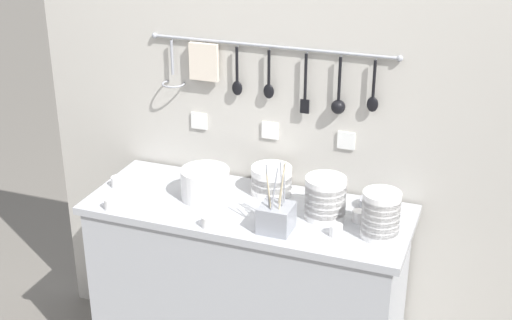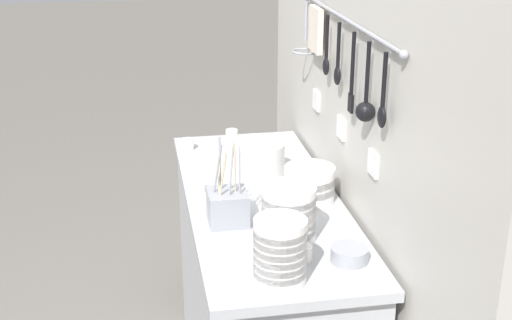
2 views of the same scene
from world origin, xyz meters
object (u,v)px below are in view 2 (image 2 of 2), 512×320
(cup_front_left, at_px, (303,253))
(cup_beside_plates, at_px, (232,135))
(plate_stack, at_px, (257,159))
(bowl_stack_back_corner, at_px, (280,251))
(bowl_stack_short_front, at_px, (289,214))
(steel_mixing_bowl, at_px, (349,254))
(cup_edge_near, at_px, (252,248))
(bowl_stack_nested_right, at_px, (309,184))
(cup_centre, at_px, (198,186))
(cup_back_left, at_px, (188,144))
(cutlery_caddy, at_px, (228,206))

(cup_front_left, relative_size, cup_beside_plates, 1.00)
(plate_stack, bearing_deg, bowl_stack_back_corner, -5.33)
(bowl_stack_short_front, distance_m, steel_mixing_bowl, 0.21)
(cup_edge_near, bearing_deg, cup_beside_plates, 175.14)
(cup_beside_plates, bearing_deg, plate_stack, 5.02)
(bowl_stack_nested_right, relative_size, bowl_stack_back_corner, 0.93)
(steel_mixing_bowl, xyz_separation_m, cup_beside_plates, (-1.03, -0.18, 0.00))
(bowl_stack_nested_right, height_order, cup_centre, bowl_stack_nested_right)
(cup_edge_near, distance_m, cup_beside_plates, 0.95)
(bowl_stack_nested_right, relative_size, cup_back_left, 3.44)
(bowl_stack_back_corner, relative_size, plate_stack, 0.90)
(bowl_stack_back_corner, bearing_deg, cup_front_left, 137.98)
(cup_front_left, bearing_deg, cup_beside_plates, -176.95)
(plate_stack, bearing_deg, cutlery_caddy, -23.37)
(bowl_stack_nested_right, height_order, cutlery_caddy, cutlery_caddy)
(bowl_stack_nested_right, relative_size, cup_front_left, 3.44)
(cutlery_caddy, bearing_deg, bowl_stack_short_front, 48.19)
(bowl_stack_nested_right, relative_size, cutlery_caddy, 0.62)
(bowl_stack_back_corner, xyz_separation_m, cutlery_caddy, (-0.36, -0.08, -0.03))
(bowl_stack_back_corner, distance_m, cup_beside_plates, 1.10)
(cup_beside_plates, bearing_deg, cup_front_left, 3.05)
(cup_beside_plates, bearing_deg, cup_edge_near, -4.86)
(plate_stack, xyz_separation_m, cup_back_left, (-0.31, -0.22, -0.04))
(bowl_stack_nested_right, bearing_deg, cup_front_left, -16.19)
(cup_edge_near, bearing_deg, bowl_stack_back_corner, 18.03)
(bowl_stack_nested_right, distance_m, cup_back_left, 0.64)
(bowl_stack_short_front, relative_size, cup_beside_plates, 3.44)
(cup_edge_near, bearing_deg, cup_front_left, 68.70)
(bowl_stack_back_corner, bearing_deg, cup_centre, -166.05)
(bowl_stack_nested_right, bearing_deg, cup_beside_plates, -165.04)
(cup_beside_plates, bearing_deg, cutlery_caddy, -9.08)
(cutlery_caddy, height_order, cup_back_left, cutlery_caddy)
(steel_mixing_bowl, xyz_separation_m, cup_front_left, (-0.03, -0.12, 0.00))
(bowl_stack_back_corner, relative_size, cup_beside_plates, 3.69)
(cup_beside_plates, bearing_deg, steel_mixing_bowl, 9.69)
(plate_stack, bearing_deg, cup_back_left, -144.60)
(cup_edge_near, bearing_deg, cup_back_left, -173.28)
(cup_back_left, xyz_separation_m, cup_beside_plates, (-0.08, 0.18, 0.00))
(plate_stack, height_order, cup_back_left, plate_stack)
(bowl_stack_nested_right, bearing_deg, bowl_stack_back_corner, -22.38)
(bowl_stack_short_front, bearing_deg, cup_edge_near, -57.95)
(bowl_stack_back_corner, height_order, cutlery_caddy, cutlery_caddy)
(steel_mixing_bowl, distance_m, cutlery_caddy, 0.42)
(cup_centre, relative_size, cup_front_left, 1.00)
(bowl_stack_nested_right, distance_m, steel_mixing_bowl, 0.41)
(bowl_stack_back_corner, height_order, cup_back_left, bowl_stack_back_corner)
(bowl_stack_back_corner, distance_m, cup_front_left, 0.14)
(cup_centre, height_order, cup_front_left, same)
(plate_stack, bearing_deg, cup_edge_near, -11.47)
(bowl_stack_nested_right, distance_m, cutlery_caddy, 0.31)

